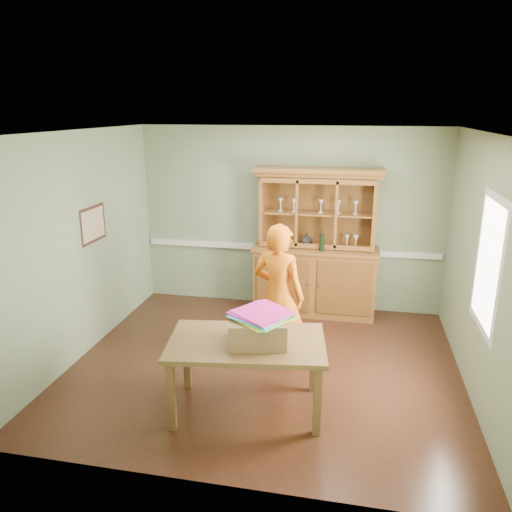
% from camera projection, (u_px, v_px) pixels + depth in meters
% --- Properties ---
extents(floor, '(4.50, 4.50, 0.00)m').
position_uv_depth(floor, '(265.00, 365.00, 5.93)').
color(floor, '#3F2114').
rests_on(floor, ground).
extents(ceiling, '(4.50, 4.50, 0.00)m').
position_uv_depth(ceiling, '(266.00, 132.00, 5.16)').
color(ceiling, white).
rests_on(ceiling, wall_back).
extents(wall_back, '(4.50, 0.00, 4.50)m').
position_uv_depth(wall_back, '(290.00, 219.00, 7.42)').
color(wall_back, gray).
rests_on(wall_back, floor).
extents(wall_left, '(0.00, 4.00, 4.00)m').
position_uv_depth(wall_left, '(81.00, 246.00, 5.97)').
color(wall_left, gray).
rests_on(wall_left, floor).
extents(wall_right, '(0.00, 4.00, 4.00)m').
position_uv_depth(wall_right, '(481.00, 269.00, 5.11)').
color(wall_right, gray).
rests_on(wall_right, floor).
extents(wall_front, '(4.50, 0.00, 4.50)m').
position_uv_depth(wall_front, '(216.00, 333.00, 3.67)').
color(wall_front, gray).
rests_on(wall_front, floor).
extents(chair_rail, '(4.41, 0.05, 0.08)m').
position_uv_depth(chair_rail, '(289.00, 248.00, 7.53)').
color(chair_rail, silver).
rests_on(chair_rail, wall_back).
extents(framed_map, '(0.03, 0.60, 0.46)m').
position_uv_depth(framed_map, '(94.00, 224.00, 6.19)').
color(framed_map, '#362115').
rests_on(framed_map, wall_left).
extents(window_panel, '(0.03, 0.96, 1.36)m').
position_uv_depth(window_panel, '(487.00, 264.00, 4.79)').
color(window_panel, silver).
rests_on(window_panel, wall_right).
extents(china_hutch, '(1.82, 0.60, 2.14)m').
position_uv_depth(china_hutch, '(315.00, 264.00, 7.28)').
color(china_hutch, brown).
rests_on(china_hutch, floor).
extents(dining_table, '(1.63, 1.12, 0.76)m').
position_uv_depth(dining_table, '(247.00, 349.00, 4.89)').
color(dining_table, brown).
rests_on(dining_table, floor).
extents(cardboard_box, '(0.63, 0.54, 0.25)m').
position_uv_depth(cardboard_box, '(257.00, 331.00, 4.78)').
color(cardboard_box, olive).
rests_on(cardboard_box, dining_table).
extents(kite_stack, '(0.65, 0.65, 0.06)m').
position_uv_depth(kite_stack, '(262.00, 315.00, 4.74)').
color(kite_stack, '#3DD0AB').
rests_on(kite_stack, cardboard_box).
extents(person, '(0.71, 0.57, 1.71)m').
position_uv_depth(person, '(278.00, 295.00, 5.77)').
color(person, orange).
rests_on(person, floor).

